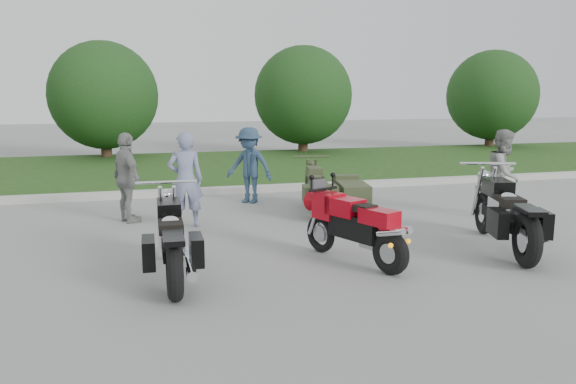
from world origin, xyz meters
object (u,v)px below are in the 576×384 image
object	(u,v)px
cruiser_right	(507,217)
cruiser_sidecar	(337,193)
person_grey	(504,174)
person_back	(127,178)
cruiser_left	(172,243)
sportbike_red	(356,225)
person_denim	(249,165)
person_stripe	(186,180)

from	to	relation	value
cruiser_right	cruiser_sidecar	size ratio (longest dim) A/B	1.14
person_grey	person_back	world-z (taller)	person_grey
cruiser_left	person_grey	world-z (taller)	person_grey
sportbike_red	person_back	bearing A→B (deg)	108.15
person_back	cruiser_sidecar	bearing A→B (deg)	-117.85
person_denim	cruiser_right	bearing A→B (deg)	-19.94
sportbike_red	person_denim	xyz separation A→B (m)	(-0.50, 4.57, 0.26)
person_grey	sportbike_red	bearing A→B (deg)	173.23
person_denim	person_stripe	bearing A→B (deg)	-90.32
cruiser_sidecar	person_denim	bearing A→B (deg)	144.16
cruiser_sidecar	person_grey	size ratio (longest dim) A/B	1.35
cruiser_right	person_back	size ratio (longest dim) A/B	1.55
cruiser_left	cruiser_right	xyz separation A→B (m)	(4.72, 0.03, 0.04)
cruiser_sidecar	person_back	bearing A→B (deg)	-173.38
person_denim	sportbike_red	bearing A→B (deg)	-45.30
cruiser_sidecar	person_grey	world-z (taller)	person_grey
person_grey	person_back	xyz separation A→B (m)	(-6.62, 1.40, -0.01)
cruiser_left	person_denim	xyz separation A→B (m)	(1.90, 4.60, 0.32)
person_stripe	cruiser_sidecar	bearing A→B (deg)	-169.23
person_grey	person_back	distance (m)	6.76
sportbike_red	cruiser_sidecar	size ratio (longest dim) A/B	0.82
sportbike_red	cruiser_right	xyz separation A→B (m)	(2.32, -0.01, -0.02)
cruiser_sidecar	person_back	world-z (taller)	person_back
cruiser_left	person_back	distance (m)	3.46
sportbike_red	cruiser_right	distance (m)	2.32
person_stripe	person_grey	xyz separation A→B (m)	(5.66, -0.77, -0.01)
cruiser_sidecar	person_denim	world-z (taller)	person_denim
cruiser_left	person_back	world-z (taller)	person_back
sportbike_red	cruiser_sidecar	xyz separation A→B (m)	(0.89, 3.11, -0.13)
person_grey	cruiser_sidecar	bearing A→B (deg)	122.97
cruiser_sidecar	person_grey	bearing A→B (deg)	-11.81
cruiser_sidecar	person_stripe	distance (m)	2.92
cruiser_left	person_stripe	bearing A→B (deg)	82.57
sportbike_red	person_grey	bearing A→B (deg)	5.11
cruiser_right	sportbike_red	bearing A→B (deg)	-162.74
person_stripe	cruiser_left	bearing A→B (deg)	84.54
person_stripe	person_back	distance (m)	1.14
person_grey	person_denim	world-z (taller)	person_grey
cruiser_right	person_grey	xyz separation A→B (m)	(1.37, 1.98, 0.31)
cruiser_sidecar	person_stripe	bearing A→B (deg)	-162.14
person_denim	cruiser_left	bearing A→B (deg)	-74.00
sportbike_red	cruiser_right	bearing A→B (deg)	-23.25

